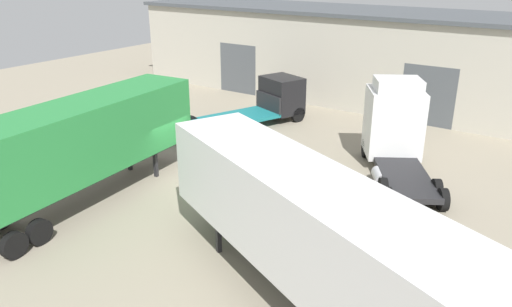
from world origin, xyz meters
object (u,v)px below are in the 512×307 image
object	(u,v)px
container_trailer_red	(309,228)
gravel_pile	(108,118)
container_trailer_green	(85,139)
tractor_unit_white	(395,127)
flatbed_truck_black	(265,102)

from	to	relation	value
container_trailer_red	gravel_pile	distance (m)	18.85
container_trailer_green	tractor_unit_white	bearing A→B (deg)	-45.32
tractor_unit_white	container_trailer_green	xyz separation A→B (m)	(-9.01, -10.61, 0.67)
container_trailer_green	gravel_pile	xyz separation A→B (m)	(-6.48, 6.34, -1.86)
tractor_unit_white	container_trailer_red	bearing A→B (deg)	157.14
tractor_unit_white	flatbed_truck_black	xyz separation A→B (m)	(-8.90, 2.30, -0.72)
container_trailer_green	container_trailer_red	world-z (taller)	container_trailer_green
flatbed_truck_black	gravel_pile	size ratio (longest dim) A/B	2.58
container_trailer_green	flatbed_truck_black	xyz separation A→B (m)	(0.11, 12.91, -1.39)
flatbed_truck_black	container_trailer_green	bearing A→B (deg)	-159.77
tractor_unit_white	gravel_pile	distance (m)	16.11
tractor_unit_white	flatbed_truck_black	distance (m)	9.23
flatbed_truck_black	gravel_pile	world-z (taller)	flatbed_truck_black
tractor_unit_white	container_trailer_red	distance (m)	11.80
tractor_unit_white	flatbed_truck_black	world-z (taller)	tractor_unit_white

